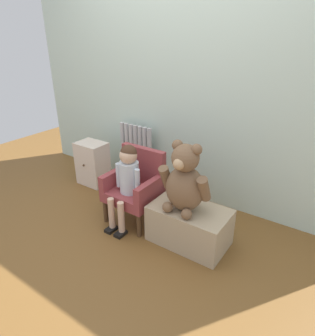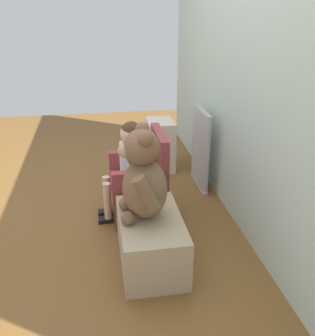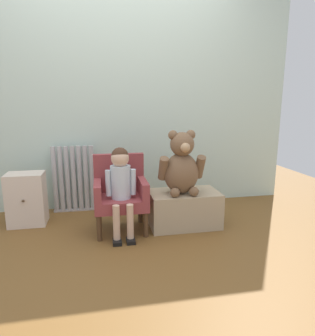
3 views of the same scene
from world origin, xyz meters
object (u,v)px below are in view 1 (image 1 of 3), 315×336
at_px(child_armchair, 136,185).
at_px(low_bench, 189,225).
at_px(child_figure, 127,175).
at_px(radiator, 136,155).
at_px(large_teddy_bear, 185,181).
at_px(small_dresser, 93,163).

xyz_separation_m(child_armchair, low_bench, (0.57, -0.03, -0.18)).
height_order(child_figure, low_bench, child_figure).
distance_m(radiator, child_figure, 0.81).
bearing_deg(large_teddy_bear, child_armchair, 172.84).
bearing_deg(large_teddy_bear, small_dresser, 165.97).
bearing_deg(large_teddy_bear, low_bench, 41.70).
xyz_separation_m(small_dresser, child_figure, (0.84, -0.39, 0.25)).
bearing_deg(child_figure, small_dresser, 155.33).
bearing_deg(large_teddy_bear, child_figure, -175.51).
distance_m(radiator, small_dresser, 0.50).
xyz_separation_m(small_dresser, large_teddy_bear, (1.38, -0.34, 0.32)).
xyz_separation_m(child_figure, large_teddy_bear, (0.54, 0.04, 0.08)).
bearing_deg(large_teddy_bear, radiator, 147.24).
bearing_deg(child_armchair, low_bench, -3.26).
distance_m(child_armchair, low_bench, 0.60).
xyz_separation_m(radiator, child_armchair, (0.44, -0.56, 0.00)).
bearing_deg(child_armchair, radiator, 128.02).
xyz_separation_m(radiator, low_bench, (1.01, -0.59, -0.18)).
distance_m(small_dresser, child_figure, 0.96).
xyz_separation_m(low_bench, large_teddy_bear, (-0.04, -0.03, 0.41)).
xyz_separation_m(child_armchair, child_figure, (0.00, -0.11, 0.15)).
relative_size(low_bench, large_teddy_bear, 1.12).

